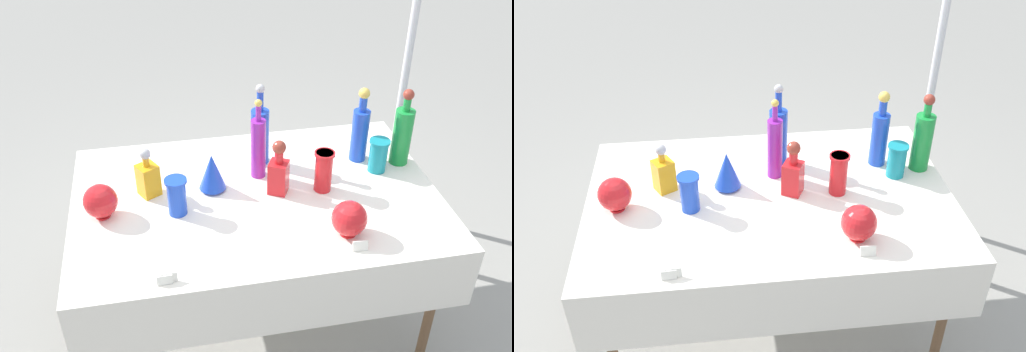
# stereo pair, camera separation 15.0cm
# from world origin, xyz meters

# --- Properties ---
(ground_plane) EXTENTS (40.00, 40.00, 0.00)m
(ground_plane) POSITION_xyz_m (0.00, 0.00, 0.00)
(ground_plane) COLOR gray
(display_table) EXTENTS (1.61, 1.07, 0.76)m
(display_table) POSITION_xyz_m (0.00, -0.03, 0.70)
(display_table) COLOR white
(display_table) RESTS_ON ground
(tall_bottle_0) EXTENTS (0.09, 0.09, 0.38)m
(tall_bottle_0) POSITION_xyz_m (0.72, 0.14, 0.92)
(tall_bottle_0) COLOR #198C38
(tall_bottle_0) RESTS_ON display_table
(tall_bottle_1) EXTENTS (0.07, 0.07, 0.39)m
(tall_bottle_1) POSITION_xyz_m (0.04, 0.15, 0.91)
(tall_bottle_1) COLOR purple
(tall_bottle_1) RESTS_ON display_table
(tall_bottle_2) EXTENTS (0.08, 0.08, 0.37)m
(tall_bottle_2) POSITION_xyz_m (0.54, 0.20, 0.91)
(tall_bottle_2) COLOR blue
(tall_bottle_2) RESTS_ON display_table
(tall_bottle_3) EXTENTS (0.08, 0.08, 0.40)m
(tall_bottle_3) POSITION_xyz_m (0.07, 0.26, 0.91)
(tall_bottle_3) COLOR blue
(tall_bottle_3) RESTS_ON display_table
(square_decanter_0) EXTENTS (0.11, 0.11, 0.26)m
(square_decanter_0) POSITION_xyz_m (0.10, 0.01, 0.87)
(square_decanter_0) COLOR red
(square_decanter_0) RESTS_ON display_table
(square_decanter_1) EXTENTS (0.11, 0.11, 0.23)m
(square_decanter_1) POSITION_xyz_m (-0.46, 0.10, 0.85)
(square_decanter_1) COLOR orange
(square_decanter_1) RESTS_ON display_table
(slender_vase_0) EXTENTS (0.09, 0.09, 0.16)m
(slender_vase_0) POSITION_xyz_m (0.59, 0.09, 0.85)
(slender_vase_0) COLOR teal
(slender_vase_0) RESTS_ON display_table
(slender_vase_1) EXTENTS (0.09, 0.09, 0.17)m
(slender_vase_1) POSITION_xyz_m (-0.35, -0.06, 0.85)
(slender_vase_1) COLOR blue
(slender_vase_1) RESTS_ON display_table
(slender_vase_2) EXTENTS (0.09, 0.09, 0.19)m
(slender_vase_2) POSITION_xyz_m (0.30, -0.01, 0.86)
(slender_vase_2) COLOR red
(slender_vase_2) RESTS_ON display_table
(fluted_vase_0) EXTENTS (0.12, 0.12, 0.18)m
(fluted_vase_0) POSITION_xyz_m (-0.18, 0.08, 0.85)
(fluted_vase_0) COLOR blue
(fluted_vase_0) RESTS_ON display_table
(round_bowl_0) EXTENTS (0.14, 0.14, 0.15)m
(round_bowl_0) POSITION_xyz_m (0.31, -0.33, 0.84)
(round_bowl_0) COLOR red
(round_bowl_0) RESTS_ON display_table
(round_bowl_1) EXTENTS (0.14, 0.14, 0.15)m
(round_bowl_1) POSITION_xyz_m (-0.66, -0.03, 0.84)
(round_bowl_1) COLOR red
(round_bowl_1) RESTS_ON display_table
(price_tag_left) EXTENTS (0.06, 0.02, 0.04)m
(price_tag_left) POSITION_xyz_m (0.33, -0.44, 0.78)
(price_tag_left) COLOR white
(price_tag_left) RESTS_ON display_table
(price_tag_center) EXTENTS (0.06, 0.02, 0.04)m
(price_tag_center) POSITION_xyz_m (-0.43, -0.48, 0.78)
(price_tag_center) COLOR white
(price_tag_center) RESTS_ON display_table
(price_tag_right) EXTENTS (0.06, 0.02, 0.04)m
(price_tag_right) POSITION_xyz_m (-0.41, -0.47, 0.78)
(price_tag_right) COLOR white
(price_tag_right) RESTS_ON display_table
(canopy_pole) EXTENTS (0.18, 0.18, 2.58)m
(canopy_pole) POSITION_xyz_m (0.97, 0.69, 1.03)
(canopy_pole) COLOR silver
(canopy_pole) RESTS_ON ground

